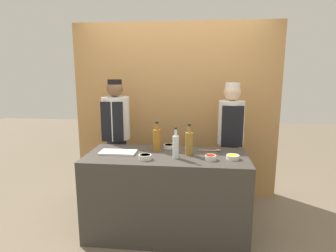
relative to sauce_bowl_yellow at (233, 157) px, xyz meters
The scene contains 14 objects.
ground_plane 1.14m from the sauce_bowl_yellow, behind, with size 14.00×14.00×0.00m, color #756651.
cabinet_wall 1.38m from the sauce_bowl_yellow, 119.91° to the left, with size 2.81×0.18×2.40m.
counter 0.83m from the sauce_bowl_yellow, behind, with size 1.70×0.73×0.89m.
sauce_bowl_yellow is the anchor object (origin of this frame).
sauce_bowl_red 0.23m from the sauce_bowl_yellow, 167.70° to the right, with size 0.11×0.11×0.05m.
sauce_bowl_orange 0.75m from the sauce_bowl_yellow, 153.69° to the left, with size 0.12×0.12×0.04m.
sauce_bowl_green 0.88m from the sauce_bowl_yellow, behind, with size 0.13×0.13×0.05m.
cutting_board 1.20m from the sauce_bowl_yellow, behind, with size 0.38×0.19×0.02m.
bottle_amber 0.84m from the sauce_bowl_yellow, 163.62° to the left, with size 0.09×0.09×0.32m.
bottle_vinegar 0.46m from the sauce_bowl_yellow, 167.44° to the left, with size 0.08×0.08×0.33m.
bottle_clear 0.58m from the sauce_bowl_yellow, behind, with size 0.06×0.06×0.32m.
wooden_spoon 0.32m from the sauce_bowl_yellow, 126.44° to the left, with size 0.24×0.04×0.03m.
chef_left 1.57m from the sauce_bowl_yellow, 153.10° to the left, with size 0.35×0.35×1.65m.
chef_right 0.71m from the sauce_bowl_yellow, 85.84° to the left, with size 0.32×0.32×1.62m.
Camera 1 is at (0.32, -2.82, 1.75)m, focal length 30.00 mm.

